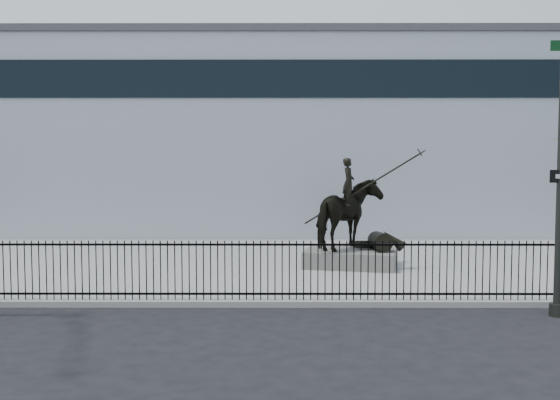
{
  "coord_description": "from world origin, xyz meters",
  "views": [
    {
      "loc": [
        0.52,
        -15.02,
        3.81
      ],
      "look_at": [
        0.45,
        6.0,
        2.34
      ],
      "focal_mm": 42.0,
      "sensor_mm": 36.0,
      "label": 1
    }
  ],
  "objects": [
    {
      "name": "picket_fence",
      "position": [
        0.0,
        1.25,
        0.9
      ],
      "size": [
        22.1,
        0.1,
        1.5
      ],
      "color": "black",
      "rests_on": "plaza"
    },
    {
      "name": "equestrian_statue",
      "position": [
        2.82,
        6.18,
        1.83
      ],
      "size": [
        3.65,
        2.67,
        3.15
      ],
      "rotation": [
        0.0,
        0.0,
        -0.22
      ],
      "color": "black",
      "rests_on": "statue_plinth"
    },
    {
      "name": "statue_plinth",
      "position": [
        2.76,
        6.2,
        0.42
      ],
      "size": [
        3.27,
        2.58,
        0.54
      ],
      "primitive_type": "cube",
      "rotation": [
        0.0,
        0.0,
        -0.22
      ],
      "color": "#5A5753",
      "rests_on": "plaza"
    },
    {
      "name": "building",
      "position": [
        0.0,
        20.0,
        4.5
      ],
      "size": [
        44.0,
        14.0,
        9.0
      ],
      "primitive_type": "cube",
      "color": "#B4BCC4",
      "rests_on": "ground"
    },
    {
      "name": "plaza",
      "position": [
        0.0,
        7.0,
        0.07
      ],
      "size": [
        30.0,
        12.0,
        0.15
      ],
      "primitive_type": "cube",
      "color": "#979794",
      "rests_on": "ground"
    },
    {
      "name": "ground",
      "position": [
        0.0,
        0.0,
        0.0
      ],
      "size": [
        120.0,
        120.0,
        0.0
      ],
      "primitive_type": "plane",
      "color": "black",
      "rests_on": "ground"
    }
  ]
}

